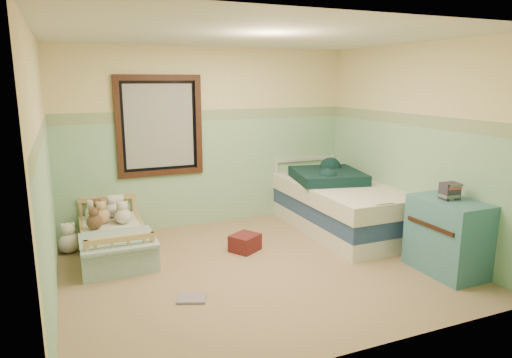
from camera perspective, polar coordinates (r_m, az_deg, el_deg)
name	(u,v)px	position (r m, az deg, el deg)	size (l,w,h in m)	color
floor	(259,268)	(5.24, 0.33, -11.01)	(4.20, 3.60, 0.02)	#967859
ceiling	(259,34)	(4.83, 0.37, 17.61)	(4.20, 3.60, 0.02)	beige
wall_back	(209,138)	(6.55, -5.89, 5.11)	(4.20, 0.04, 2.50)	beige
wall_front	(358,196)	(3.34, 12.63, -2.08)	(4.20, 0.04, 2.50)	beige
wall_left	(43,173)	(4.50, -25.06, 0.74)	(0.04, 3.60, 2.50)	beige
wall_right	(414,146)	(6.01, 19.11, 3.85)	(0.04, 3.60, 2.50)	beige
wainscot_mint	(210,173)	(6.62, -5.76, 0.79)	(4.20, 0.01, 1.50)	#8FC68F
border_strip	(209,115)	(6.51, -5.91, 7.93)	(4.20, 0.01, 0.15)	#4A744F
window_frame	(160,126)	(6.33, -11.93, 6.47)	(1.16, 0.06, 1.36)	black
window_blinds	(159,126)	(6.34, -11.95, 6.48)	(0.92, 0.01, 1.12)	#B7B7B4
toddler_bed_frame	(115,246)	(5.83, -17.22, -8.00)	(0.74, 1.48, 0.19)	tan
toddler_mattress	(114,234)	(5.78, -17.32, -6.55)	(0.68, 1.41, 0.12)	silver
patchwork_quilt	(118,240)	(5.32, -16.86, -7.30)	(0.80, 0.74, 0.03)	#5F99C4
plush_bed_brown	(97,212)	(6.21, -19.26, -3.95)	(0.18, 0.18, 0.18)	brown
plush_bed_white	(113,210)	(6.22, -17.43, -3.70)	(0.20, 0.20, 0.20)	white
plush_bed_tan	(102,216)	(5.99, -18.64, -4.40)	(0.19, 0.19, 0.19)	tan
plush_bed_dark	(121,215)	(6.02, -16.45, -4.35)	(0.16, 0.16, 0.16)	black
plush_floor_cream	(69,243)	(6.04, -22.30, -7.35)	(0.25, 0.25, 0.25)	silver
plush_floor_tan	(114,255)	(5.53, -17.24, -8.99)	(0.21, 0.21, 0.21)	tan
twin_bed_frame	(341,223)	(6.49, 10.50, -5.43)	(1.06, 2.13, 0.22)	white
twin_boxspring	(341,208)	(6.43, 10.57, -3.56)	(1.06, 2.13, 0.22)	navy
twin_mattress	(342,192)	(6.37, 10.65, -1.65)	(1.11, 2.17, 0.22)	white
teal_blanket	(327,176)	(6.55, 8.91, 0.41)	(0.91, 0.96, 0.14)	black
dresser	(448,236)	(5.39, 22.78, -6.59)	(0.51, 0.81, 0.81)	teal
book_stack	(450,191)	(5.28, 23.01, -1.39)	(0.18, 0.14, 0.18)	#4C3630
red_pillow	(245,243)	(5.67, -1.39, -7.95)	(0.33, 0.29, 0.20)	maroon
floor_book	(192,298)	(4.56, -8.03, -14.54)	(0.27, 0.21, 0.02)	#DC9245
extra_plush_0	(123,216)	(5.92, -16.25, -4.46)	(0.19, 0.19, 0.19)	silver
extra_plush_1	(93,213)	(6.21, -19.72, -3.97)	(0.18, 0.18, 0.18)	silver
extra_plush_2	(119,209)	(6.25, -16.69, -3.60)	(0.20, 0.20, 0.20)	white
extra_plush_3	(121,216)	(5.95, -16.44, -4.51)	(0.17, 0.17, 0.17)	tan
extra_plush_4	(94,222)	(5.80, -19.50, -5.08)	(0.18, 0.18, 0.18)	brown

